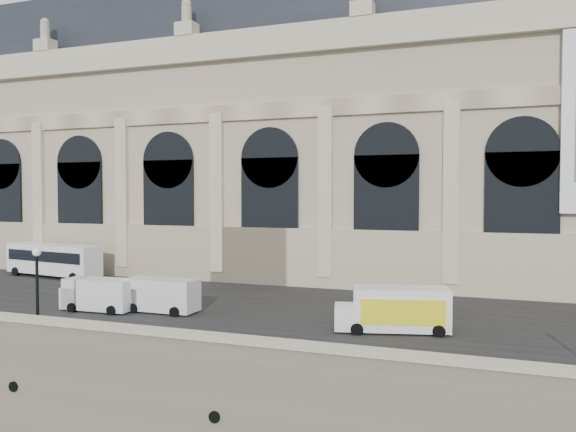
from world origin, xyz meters
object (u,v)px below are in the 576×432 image
van_c (157,295)px  box_truck (394,310)px  bus_left (53,259)px  van_b (96,295)px  lamp_left (37,289)px

van_c → box_truck: bearing=-0.3°
van_c → box_truck: size_ratio=0.76×
bus_left → van_b: bus_left is taller
van_b → box_truck: bearing=2.9°
bus_left → lamp_left: size_ratio=2.30×
van_b → box_truck: (19.80, 1.00, 0.17)m
bus_left → van_c: bearing=-29.1°
van_b → box_truck: 19.82m
van_b → van_c: 4.23m
bus_left → van_c: (17.85, -9.94, -0.61)m
van_b → box_truck: box_truck is taller
bus_left → lamp_left: 21.37m
van_b → lamp_left: (0.07, -5.25, 1.23)m
box_truck → lamp_left: (-19.73, -6.25, 1.06)m
van_c → van_b: bearing=-165.1°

